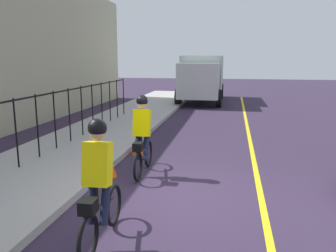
{
  "coord_description": "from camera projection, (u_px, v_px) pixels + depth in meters",
  "views": [
    {
      "loc": [
        -6.29,
        -1.0,
        2.61
      ],
      "look_at": [
        1.8,
        0.53,
        1.0
      ],
      "focal_mm": 36.86,
      "sensor_mm": 36.0,
      "label": 1
    }
  ],
  "objects": [
    {
      "name": "iron_fence",
      "position": [
        26.0,
        119.0,
        8.17
      ],
      "size": [
        14.89,
        0.04,
        1.6
      ],
      "color": "black",
      "rests_on": "sidewalk"
    },
    {
      "name": "box_truck_background",
      "position": [
        202.0,
        76.0,
        21.23
      ],
      "size": [
        6.73,
        2.59,
        2.78
      ],
      "rotation": [
        0.0,
        0.0,
        3.15
      ],
      "color": "#AABBB6",
      "rests_on": "ground"
    },
    {
      "name": "traffic_cone_far",
      "position": [
        109.0,
        165.0,
        7.72
      ],
      "size": [
        0.36,
        0.36,
        0.52
      ],
      "primitive_type": "cone",
      "color": "#F35910",
      "rests_on": "ground"
    },
    {
      "name": "lane_line_centre",
      "position": [
        262.0,
        200.0,
        6.46
      ],
      "size": [
        36.0,
        0.12,
        0.01
      ],
      "primitive_type": "cube",
      "color": "yellow",
      "rests_on": "ground"
    },
    {
      "name": "ground_plane",
      "position": [
        177.0,
        194.0,
        6.75
      ],
      "size": [
        80.0,
        80.0,
        0.0
      ],
      "primitive_type": "plane",
      "color": "#30243B"
    },
    {
      "name": "cyclist_follow",
      "position": [
        99.0,
        184.0,
        4.76
      ],
      "size": [
        1.71,
        0.37,
        1.83
      ],
      "rotation": [
        0.0,
        0.0,
        0.02
      ],
      "color": "black",
      "rests_on": "ground"
    },
    {
      "name": "cyclist_lead",
      "position": [
        142.0,
        136.0,
        7.76
      ],
      "size": [
        1.71,
        0.37,
        1.83
      ],
      "rotation": [
        0.0,
        0.0,
        0.02
      ],
      "color": "black",
      "rests_on": "ground"
    },
    {
      "name": "sidewalk",
      "position": [
        20.0,
        180.0,
        7.35
      ],
      "size": [
        40.0,
        3.2,
        0.15
      ],
      "primitive_type": "cube",
      "color": "#A39F9D",
      "rests_on": "ground"
    },
    {
      "name": "traffic_cone_near",
      "position": [
        138.0,
        142.0,
        9.51
      ],
      "size": [
        0.36,
        0.36,
        0.69
      ],
      "primitive_type": "cone",
      "color": "#E55B0C",
      "rests_on": "ground"
    }
  ]
}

